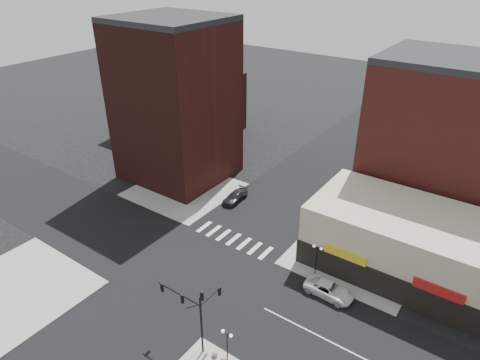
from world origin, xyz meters
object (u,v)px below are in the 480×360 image
Objects in this scene: street_lamp_se_a at (227,340)px; white_suv at (329,290)px; street_lamp_ne at (317,253)px; traffic_signal at (195,307)px; dark_sedan_north at (235,197)px.

street_lamp_se_a reaches higher than white_suv.
traffic_signal is at bearing -106.75° from street_lamp_ne.
street_lamp_se_a is 14.63m from white_suv.
traffic_signal reaches higher than white_suv.
traffic_signal is 16.21m from white_suv.
traffic_signal is 16.62m from street_lamp_ne.
street_lamp_ne reaches higher than dark_sedan_north.
traffic_signal reaches higher than dark_sedan_north.
traffic_signal is 27.84m from dark_sedan_north.
street_lamp_ne is 4.27m from white_suv.
white_suv is 23.07m from dark_sedan_north.
street_lamp_se_a is at bearing -93.58° from street_lamp_ne.
street_lamp_se_a reaches higher than dark_sedan_north.
street_lamp_se_a and street_lamp_ne have the same top height.
street_lamp_se_a is 0.82× the size of dark_sedan_north.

